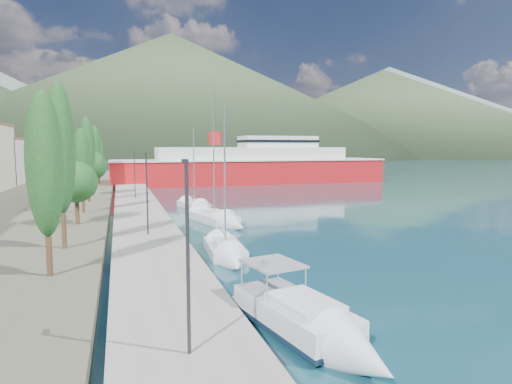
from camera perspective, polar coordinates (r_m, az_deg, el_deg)
name	(u,v)px	position (r m, az deg, el deg)	size (l,w,h in m)	color
ground	(155,170)	(140.57, -13.37, 2.82)	(1400.00, 1400.00, 0.00)	#143F4C
quay	(139,213)	(46.50, -15.28, -2.70)	(5.00, 88.00, 0.80)	gray
hills_far	(221,101)	(659.70, -4.74, 12.00)	(1480.00, 900.00, 180.00)	slate
hills_near	(238,103)	(409.46, -2.35, 11.80)	(1010.00, 520.00, 115.00)	#35482C
tree_row	(86,161)	(52.41, -21.70, 3.91)	(3.99, 61.26, 10.60)	#47301E
lamp_posts	(146,188)	(34.05, -14.52, 0.48)	(0.15, 44.30, 6.06)	#2D2D33
motor_cruiser	(315,330)	(16.68, 7.94, -17.82)	(3.95, 8.48, 3.01)	#101E31
sailboat_near	(229,256)	(27.80, -3.61, -8.47)	(2.80, 7.66, 10.79)	silver
sailboat_mid	(223,221)	(40.22, -4.39, -3.93)	(4.76, 10.08, 14.03)	silver
sailboat_far	(199,207)	(50.57, -7.58, -1.98)	(3.86, 7.44, 10.45)	silver
ferry	(253,167)	(87.75, -0.44, 3.40)	(55.39, 11.82, 11.00)	red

